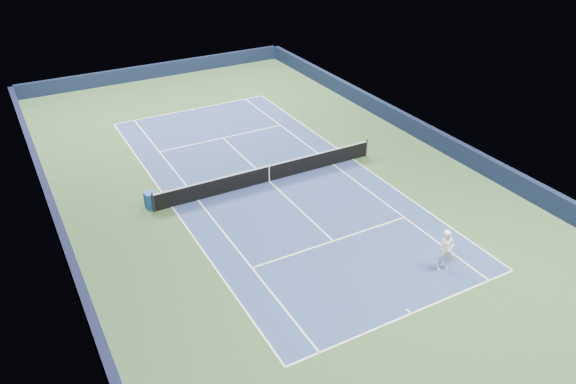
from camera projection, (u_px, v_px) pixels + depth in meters
ground at (269, 181)px, 30.44m from camera, size 40.00×40.00×0.00m
wall_far at (157, 71)px, 45.17m from camera, size 22.00×0.35×1.10m
wall_right at (425, 133)px, 34.67m from camera, size 0.35×40.00×1.10m
wall_left at (59, 226)px, 25.65m from camera, size 0.35×40.00×1.10m
court_surface at (269, 181)px, 30.44m from camera, size 10.97×23.77×0.01m
baseline_far at (192, 109)px, 39.43m from camera, size 10.97×0.08×0.00m
baseline_near at (411, 314)px, 21.44m from camera, size 10.97×0.08×0.00m
sideline_doubles_right at (353, 159)px, 32.72m from camera, size 0.08×23.77×0.00m
sideline_doubles_left at (172, 207)px, 28.15m from camera, size 0.08×23.77×0.00m
sideline_singles_right at (333, 164)px, 32.15m from camera, size 0.08×23.77×0.00m
sideline_singles_left at (198, 200)px, 28.72m from camera, size 0.08×23.77×0.00m
service_line_far at (223, 138)px, 35.28m from camera, size 8.23×0.08×0.00m
service_line_near at (333, 241)px, 25.59m from camera, size 8.23×0.08×0.00m
center_service_line at (269, 181)px, 30.43m from camera, size 0.08×12.80×0.00m
center_mark_far at (193, 110)px, 39.32m from camera, size 0.08×0.30×0.00m
center_mark_near at (409, 311)px, 21.55m from camera, size 0.08×0.30×0.00m
tennis_net at (269, 173)px, 30.18m from camera, size 12.90×0.10×1.07m
sponsor_cube at (151, 200)px, 27.90m from camera, size 0.60×0.55×0.85m
tennis_player at (446, 250)px, 23.34m from camera, size 0.88×1.33×2.86m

